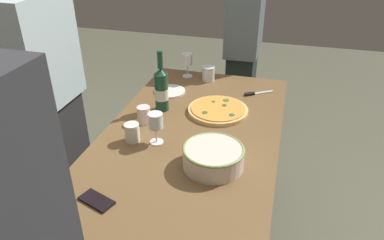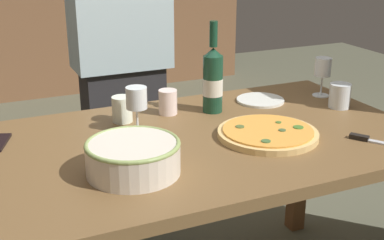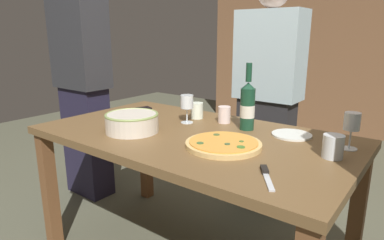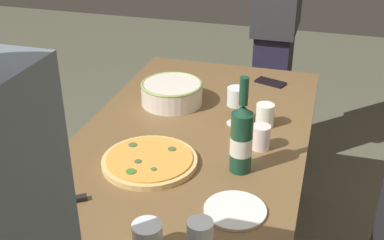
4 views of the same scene
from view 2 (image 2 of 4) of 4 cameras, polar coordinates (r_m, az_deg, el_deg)
The scene contains 12 objects.
dining_table at distance 1.81m, azimuth 0.00°, elevation -4.83°, with size 1.60×0.90×0.75m.
pizza at distance 1.80m, azimuth 8.27°, elevation -1.44°, with size 0.34×0.34×0.03m.
serving_bowl at distance 1.52m, azimuth -6.44°, elevation -3.93°, with size 0.28×0.28×0.10m.
wine_bottle at distance 2.00m, azimuth 2.29°, elevation 4.47°, with size 0.08×0.08×0.35m.
wine_glass_near_pizza at distance 2.27m, azimuth 14.08°, elevation 5.47°, with size 0.07×0.07×0.17m.
wine_glass_by_bottle at distance 1.81m, azimuth -6.07°, elevation 2.23°, with size 0.07×0.07×0.16m.
cup_amber at distance 2.00m, azimuth -2.65°, elevation 1.97°, with size 0.07×0.07×0.09m, color white.
cup_ceramic at distance 1.93m, azimuth -7.62°, elevation 1.17°, with size 0.07×0.07×0.10m, color white.
cup_spare at distance 2.15m, azimuth 15.81°, elevation 2.57°, with size 0.08×0.08×0.10m, color white.
side_plate at distance 2.17m, azimuth 7.46°, elevation 2.16°, with size 0.20×0.20×0.01m, color white.
pizza_knife at distance 1.84m, azimuth 18.91°, elevation -2.08°, with size 0.13×0.17×0.02m.
person_guest_right at distance 2.52m, azimuth -7.68°, elevation 6.13°, with size 0.45×0.24×1.62m.
Camera 2 is at (-0.67, -1.49, 1.41)m, focal length 48.92 mm.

